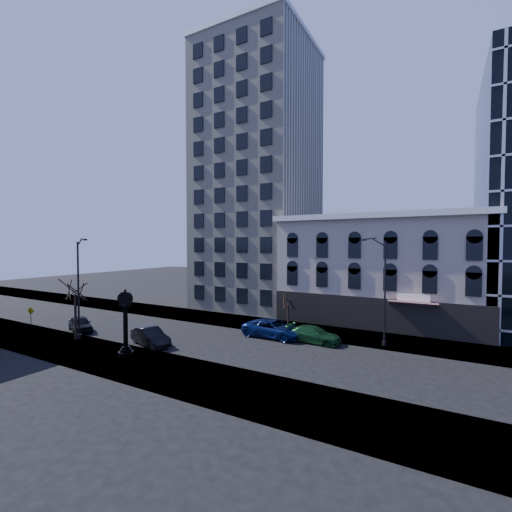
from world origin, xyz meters
The scene contains 15 objects.
ground centered at (0.00, 0.00, 0.00)m, with size 160.00×160.00×0.00m, color black.
sidewalk_far centered at (0.00, 8.00, 0.06)m, with size 160.00×6.00×0.12m, color gray.
sidewalk_near centered at (0.00, -8.00, 0.06)m, with size 160.00×6.00×0.12m, color gray.
cream_tower centered at (-6.11, 18.88, 19.32)m, with size 15.90×15.40×42.50m.
victorian_row centered at (12.00, 15.89, 6.00)m, with size 22.60×11.19×12.50m.
street_clock centered at (-3.88, -7.21, 2.58)m, with size 1.23×1.23×5.44m.
street_lamp_near centered at (-11.18, -6.19, 7.56)m, with size 2.50×0.93×9.86m.
street_lamp_far centered at (13.35, 5.87, 7.55)m, with size 2.53×0.74×9.84m.
bare_tree_near centered at (-11.95, -6.29, 5.39)m, with size 4.06×4.06×6.97m.
bare_tree_far centered at (4.17, 7.12, 3.39)m, with size 2.52×2.52×4.33m.
warning_sign centered at (-19.15, -6.58, 1.84)m, with size 0.78×0.31×2.50m.
car_near_a centered at (-14.82, -3.93, 0.78)m, with size 1.85×4.60×1.57m, color black.
car_near_b centered at (-4.57, -3.93, 0.80)m, with size 1.70×4.87×1.60m, color black.
car_far_a centered at (3.95, 3.98, 0.86)m, with size 2.85×6.19×1.72m, color #0C194C.
car_far_b centered at (8.10, 4.20, 0.75)m, with size 2.10×5.16×1.50m, color #143F1E.
Camera 1 is at (18.85, -26.06, 9.20)m, focal length 24.00 mm.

